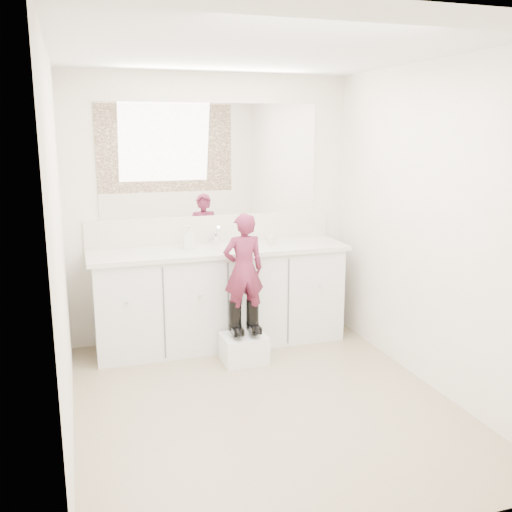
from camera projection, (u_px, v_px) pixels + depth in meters
name	position (u px, v px, depth m)	size (l,w,h in m)	color
floor	(263.00, 402.00, 4.08)	(3.00, 3.00, 0.00)	#816A54
ceiling	(264.00, 49.00, 3.56)	(3.00, 3.00, 0.00)	white
wall_back	(212.00, 209.00, 5.22)	(2.60, 2.60, 0.00)	beige
wall_front	(376.00, 300.00, 2.43)	(2.60, 2.60, 0.00)	beige
wall_left	(60.00, 250.00, 3.43)	(3.00, 3.00, 0.00)	beige
wall_right	(430.00, 228.00, 4.21)	(3.00, 3.00, 0.00)	beige
vanity_cabinet	(220.00, 298.00, 5.13)	(2.20, 0.55, 0.85)	silver
countertop	(220.00, 250.00, 5.02)	(2.28, 0.58, 0.04)	beige
backsplash	(212.00, 229.00, 5.24)	(2.28, 0.03, 0.25)	beige
mirror	(211.00, 160.00, 5.11)	(2.00, 0.02, 1.00)	white
dot_panel	(380.00, 195.00, 2.34)	(2.00, 0.01, 1.20)	#472819
faucet	(215.00, 239.00, 5.16)	(0.08, 0.08, 0.10)	silver
cup	(271.00, 240.00, 5.15)	(0.10, 0.10, 0.09)	beige
soap_bottle	(189.00, 237.00, 4.97)	(0.09, 0.10, 0.21)	beige
step_stool	(244.00, 348.00, 4.78)	(0.36, 0.30, 0.23)	white
boot_left	(235.00, 319.00, 4.70)	(0.11, 0.20, 0.30)	black
boot_right	(252.00, 317.00, 4.74)	(0.11, 0.20, 0.30)	black
toddler	(244.00, 270.00, 4.63)	(0.34, 0.22, 0.93)	#962E56
toothbrush	(252.00, 259.00, 4.63)	(0.01, 0.01, 0.14)	#EE5CB3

